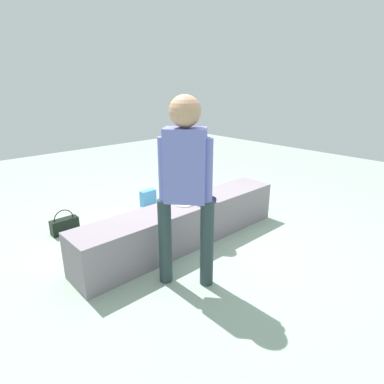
% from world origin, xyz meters
% --- Properties ---
extents(ground_plane, '(12.00, 12.00, 0.00)m').
position_xyz_m(ground_plane, '(0.00, 0.00, 0.00)').
color(ground_plane, '#90A594').
extents(concrete_ledge, '(2.64, 0.46, 0.48)m').
position_xyz_m(concrete_ledge, '(0.00, 0.00, 0.24)').
color(concrete_ledge, gray).
rests_on(concrete_ledge, ground_plane).
extents(child_seated, '(0.28, 0.33, 0.48)m').
position_xyz_m(child_seated, '(0.20, -0.01, 0.69)').
color(child_seated, '#201C46').
rests_on(child_seated, concrete_ledge).
extents(adult_standing, '(0.38, 0.41, 1.68)m').
position_xyz_m(adult_standing, '(-0.51, -0.59, 1.01)').
color(adult_standing, '#263639').
rests_on(adult_standing, ground_plane).
extents(cake_plate, '(0.22, 0.22, 0.07)m').
position_xyz_m(cake_plate, '(-0.01, 0.00, 0.50)').
color(cake_plate, white).
rests_on(cake_plate, concrete_ledge).
extents(gift_bag, '(0.23, 0.10, 0.29)m').
position_xyz_m(gift_bag, '(0.37, 1.25, 0.12)').
color(gift_bag, '#4C99E0').
rests_on(gift_bag, ground_plane).
extents(railing_post, '(0.36, 0.36, 1.27)m').
position_xyz_m(railing_post, '(0.86, 1.04, 0.49)').
color(railing_post, black).
rests_on(railing_post, ground_plane).
extents(water_bottle_near_gift, '(0.06, 0.06, 0.19)m').
position_xyz_m(water_bottle_near_gift, '(1.05, 0.47, 0.09)').
color(water_bottle_near_gift, silver).
rests_on(water_bottle_near_gift, ground_plane).
extents(water_bottle_far_side, '(0.07, 0.07, 0.24)m').
position_xyz_m(water_bottle_far_side, '(-0.37, 0.47, 0.11)').
color(water_bottle_far_side, silver).
rests_on(water_bottle_far_side, ground_plane).
extents(handbag_black_leather, '(0.33, 0.13, 0.31)m').
position_xyz_m(handbag_black_leather, '(-0.92, 1.19, 0.10)').
color(handbag_black_leather, black).
rests_on(handbag_black_leather, ground_plane).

